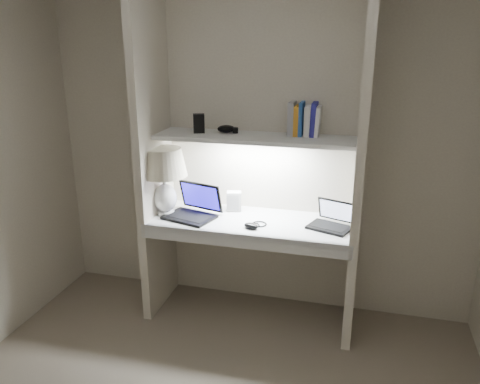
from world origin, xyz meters
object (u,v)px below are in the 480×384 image
(speaker, at_px, (234,201))
(book_row, at_px, (304,120))
(laptop_netbook, at_px, (332,221))
(laptop_main, at_px, (194,209))
(table_lamp, at_px, (164,170))

(speaker, xyz_separation_m, book_row, (0.50, 0.04, 0.63))
(laptop_netbook, bearing_deg, speaker, -170.83)
(laptop_netbook, distance_m, speaker, 0.76)
(laptop_main, bearing_deg, book_row, 32.47)
(laptop_main, height_order, speaker, laptop_main)
(table_lamp, distance_m, speaker, 0.57)
(table_lamp, distance_m, laptop_netbook, 1.25)
(speaker, bearing_deg, book_row, -10.93)
(table_lamp, distance_m, book_row, 1.06)
(speaker, relative_size, book_row, 0.64)
(table_lamp, bearing_deg, laptop_netbook, 2.38)
(table_lamp, xyz_separation_m, laptop_netbook, (1.21, 0.05, -0.29))
(table_lamp, bearing_deg, laptop_main, 2.27)
(laptop_main, bearing_deg, speaker, 51.46)
(speaker, distance_m, book_row, 0.80)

